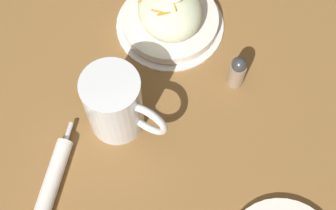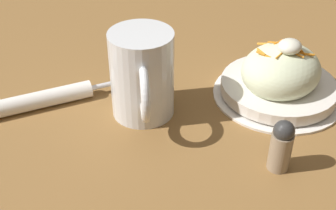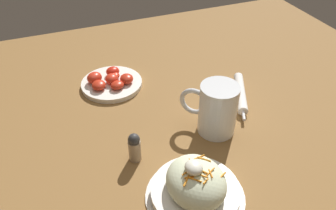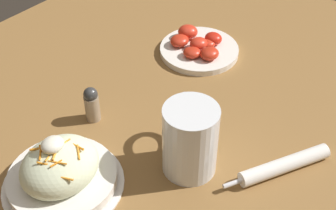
# 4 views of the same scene
# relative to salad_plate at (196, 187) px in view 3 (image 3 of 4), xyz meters

# --- Properties ---
(ground_plane) EXTENTS (1.43, 1.43, 0.00)m
(ground_plane) POSITION_rel_salad_plate_xyz_m (-0.21, 0.17, -0.03)
(ground_plane) COLOR olive
(salad_plate) EXTENTS (0.22, 0.22, 0.11)m
(salad_plate) POSITION_rel_salad_plate_xyz_m (0.00, 0.00, 0.00)
(salad_plate) COLOR white
(salad_plate) RESTS_ON ground_plane
(beer_mug) EXTENTS (0.13, 0.13, 0.14)m
(beer_mug) POSITION_rel_salad_plate_xyz_m (-0.18, 0.14, 0.03)
(beer_mug) COLOR white
(beer_mug) RESTS_ON ground_plane
(napkin_roll) EXTENTS (0.20, 0.11, 0.03)m
(napkin_roll) POSITION_rel_salad_plate_xyz_m (-0.28, 0.28, -0.02)
(napkin_roll) COLOR white
(napkin_roll) RESTS_ON ground_plane
(tomato_plate) EXTENTS (0.19, 0.19, 0.05)m
(tomato_plate) POSITION_rel_salad_plate_xyz_m (-0.48, -0.07, -0.02)
(tomato_plate) COLOR white
(tomato_plate) RESTS_ON ground_plane
(salt_shaker) EXTENTS (0.03, 0.03, 0.08)m
(salt_shaker) POSITION_rel_salad_plate_xyz_m (-0.15, -0.09, 0.01)
(salt_shaker) COLOR gray
(salt_shaker) RESTS_ON ground_plane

